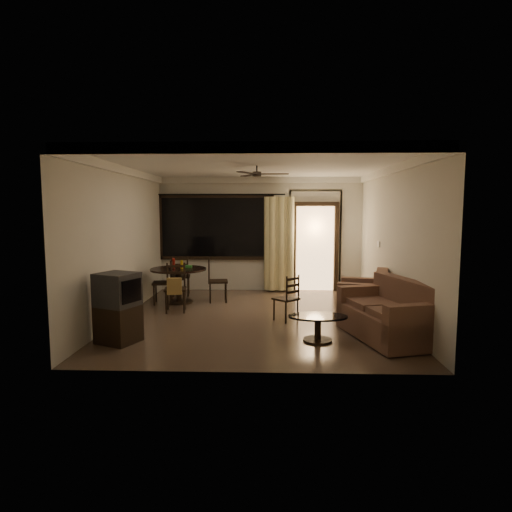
{
  "coord_description": "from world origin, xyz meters",
  "views": [
    {
      "loc": [
        0.26,
        -7.85,
        2.0
      ],
      "look_at": [
        -0.02,
        0.2,
        1.13
      ],
      "focal_mm": 30.0,
      "sensor_mm": 36.0,
      "label": 1
    }
  ],
  "objects_px": {
    "dining_chair_east": "(217,289)",
    "coffee_table": "(318,324)",
    "armchair": "(366,298)",
    "side_chair": "(286,307)",
    "dining_chair_west": "(164,291)",
    "dining_chair_north": "(181,283)",
    "sofa": "(390,316)",
    "dining_chair_south": "(176,296)",
    "tv_cabinet": "(118,308)",
    "dining_table": "(178,276)"
  },
  "relations": [
    {
      "from": "dining_chair_west",
      "to": "dining_chair_south",
      "type": "distance_m",
      "value": 0.84
    },
    {
      "from": "coffee_table",
      "to": "side_chair",
      "type": "relative_size",
      "value": 1.07
    },
    {
      "from": "armchair",
      "to": "side_chair",
      "type": "relative_size",
      "value": 1.27
    },
    {
      "from": "tv_cabinet",
      "to": "sofa",
      "type": "xyz_separation_m",
      "value": [
        4.16,
        0.33,
        -0.17
      ]
    },
    {
      "from": "dining_chair_east",
      "to": "dining_chair_north",
      "type": "relative_size",
      "value": 1.0
    },
    {
      "from": "armchair",
      "to": "dining_chair_west",
      "type": "bearing_deg",
      "value": -178.53
    },
    {
      "from": "dining_chair_east",
      "to": "side_chair",
      "type": "relative_size",
      "value": 1.12
    },
    {
      "from": "dining_chair_west",
      "to": "dining_chair_south",
      "type": "xyz_separation_m",
      "value": [
        0.42,
        -0.73,
        0.02
      ]
    },
    {
      "from": "tv_cabinet",
      "to": "dining_chair_west",
      "type": "bearing_deg",
      "value": 113.4
    },
    {
      "from": "side_chair",
      "to": "dining_table",
      "type": "bearing_deg",
      "value": -75.88
    },
    {
      "from": "dining_table",
      "to": "armchair",
      "type": "xyz_separation_m",
      "value": [
        3.78,
        -1.15,
        -0.23
      ]
    },
    {
      "from": "dining_chair_north",
      "to": "sofa",
      "type": "distance_m",
      "value": 5.14
    },
    {
      "from": "dining_chair_east",
      "to": "side_chair",
      "type": "height_order",
      "value": "dining_chair_east"
    },
    {
      "from": "dining_chair_north",
      "to": "side_chair",
      "type": "distance_m",
      "value": 3.28
    },
    {
      "from": "dining_chair_east",
      "to": "dining_chair_south",
      "type": "bearing_deg",
      "value": 135.7
    },
    {
      "from": "dining_chair_west",
      "to": "dining_chair_south",
      "type": "bearing_deg",
      "value": 21.76
    },
    {
      "from": "dining_chair_east",
      "to": "tv_cabinet",
      "type": "relative_size",
      "value": 0.89
    },
    {
      "from": "dining_chair_south",
      "to": "side_chair",
      "type": "bearing_deg",
      "value": -23.97
    },
    {
      "from": "dining_chair_east",
      "to": "dining_chair_south",
      "type": "relative_size",
      "value": 1.0
    },
    {
      "from": "dining_chair_east",
      "to": "sofa",
      "type": "xyz_separation_m",
      "value": [
        3.02,
        -2.61,
        0.08
      ]
    },
    {
      "from": "dining_chair_north",
      "to": "coffee_table",
      "type": "relative_size",
      "value": 1.05
    },
    {
      "from": "dining_chair_east",
      "to": "side_chair",
      "type": "distance_m",
      "value": 2.14
    },
    {
      "from": "dining_table",
      "to": "dining_chair_east",
      "type": "bearing_deg",
      "value": 8.16
    },
    {
      "from": "dining_chair_north",
      "to": "sofa",
      "type": "bearing_deg",
      "value": 132.26
    },
    {
      "from": "dining_chair_north",
      "to": "tv_cabinet",
      "type": "relative_size",
      "value": 0.89
    },
    {
      "from": "dining_chair_east",
      "to": "sofa",
      "type": "bearing_deg",
      "value": -139.04
    },
    {
      "from": "dining_chair_south",
      "to": "tv_cabinet",
      "type": "relative_size",
      "value": 0.89
    },
    {
      "from": "dining_table",
      "to": "dining_chair_east",
      "type": "xyz_separation_m",
      "value": [
        0.83,
        0.12,
        -0.31
      ]
    },
    {
      "from": "dining_chair_south",
      "to": "tv_cabinet",
      "type": "xyz_separation_m",
      "value": [
        -0.43,
        -1.97,
        0.23
      ]
    },
    {
      "from": "sofa",
      "to": "armchair",
      "type": "bearing_deg",
      "value": 77.84
    },
    {
      "from": "dining_chair_south",
      "to": "armchair",
      "type": "bearing_deg",
      "value": -13.0
    },
    {
      "from": "armchair",
      "to": "coffee_table",
      "type": "bearing_deg",
      "value": -109.44
    },
    {
      "from": "dining_chair_west",
      "to": "dining_chair_north",
      "type": "relative_size",
      "value": 1.0
    },
    {
      "from": "dining_chair_south",
      "to": "armchair",
      "type": "xyz_separation_m",
      "value": [
        3.66,
        -0.3,
        0.06
      ]
    },
    {
      "from": "sofa",
      "to": "coffee_table",
      "type": "relative_size",
      "value": 2.07
    },
    {
      "from": "dining_table",
      "to": "dining_chair_north",
      "type": "bearing_deg",
      "value": 98.36
    },
    {
      "from": "dining_chair_north",
      "to": "side_chair",
      "type": "xyz_separation_m",
      "value": [
        2.39,
        -2.23,
        -0.03
      ]
    },
    {
      "from": "dining_chair_west",
      "to": "armchair",
      "type": "height_order",
      "value": "dining_chair_west"
    },
    {
      "from": "sofa",
      "to": "armchair",
      "type": "relative_size",
      "value": 1.74
    },
    {
      "from": "dining_chair_south",
      "to": "armchair",
      "type": "distance_m",
      "value": 3.67
    },
    {
      "from": "dining_chair_west",
      "to": "dining_chair_east",
      "type": "xyz_separation_m",
      "value": [
        1.13,
        0.24,
        0.0
      ]
    },
    {
      "from": "dining_chair_south",
      "to": "armchair",
      "type": "height_order",
      "value": "dining_chair_south"
    },
    {
      "from": "dining_table",
      "to": "side_chair",
      "type": "xyz_separation_m",
      "value": [
        2.28,
        -1.46,
        -0.34
      ]
    },
    {
      "from": "tv_cabinet",
      "to": "armchair",
      "type": "distance_m",
      "value": 4.42
    },
    {
      "from": "dining_table",
      "to": "dining_chair_west",
      "type": "xyz_separation_m",
      "value": [
        -0.3,
        -0.12,
        -0.31
      ]
    },
    {
      "from": "dining_chair_north",
      "to": "coffee_table",
      "type": "xyz_separation_m",
      "value": [
        2.83,
        -3.44,
        -0.02
      ]
    },
    {
      "from": "dining_chair_east",
      "to": "coffee_table",
      "type": "distance_m",
      "value": 3.36
    },
    {
      "from": "sofa",
      "to": "side_chair",
      "type": "distance_m",
      "value": 1.88
    },
    {
      "from": "armchair",
      "to": "dining_table",
      "type": "bearing_deg",
      "value": 178.7
    },
    {
      "from": "dining_chair_west",
      "to": "dining_chair_north",
      "type": "xyz_separation_m",
      "value": [
        0.18,
        0.9,
        0.0
      ]
    }
  ]
}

